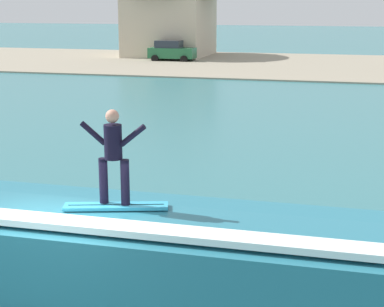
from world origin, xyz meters
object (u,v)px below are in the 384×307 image
object	(u,v)px
surfer	(113,152)
car_near_shore	(171,51)
surfboard	(116,206)
house_with_chimney	(170,9)
wave_crest	(147,254)

from	to	relation	value
surfer	car_near_shore	bearing A→B (deg)	105.31
car_near_shore	surfer	bearing A→B (deg)	-74.69
surfboard	surfer	xyz separation A→B (m)	(-0.04, 0.05, 1.00)
surfer	house_with_chimney	xyz separation A→B (m)	(-13.70, 49.11, 1.81)
wave_crest	car_near_shore	xyz separation A→B (m)	(-12.59, 43.83, 0.16)
surfboard	surfer	world-z (taller)	surfer
surfer	house_with_chimney	distance (m)	51.01
car_near_shore	house_with_chimney	size ratio (longest dim) A/B	0.39
house_with_chimney	wave_crest	bearing A→B (deg)	-73.78
surfboard	surfer	size ratio (longest dim) A/B	1.10
wave_crest	surfer	world-z (taller)	surfer
wave_crest	surfer	size ratio (longest dim) A/B	5.77
wave_crest	surfer	xyz separation A→B (m)	(-0.57, -0.08, 1.91)
surfboard	house_with_chimney	distance (m)	51.12
surfboard	car_near_shore	distance (m)	45.58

